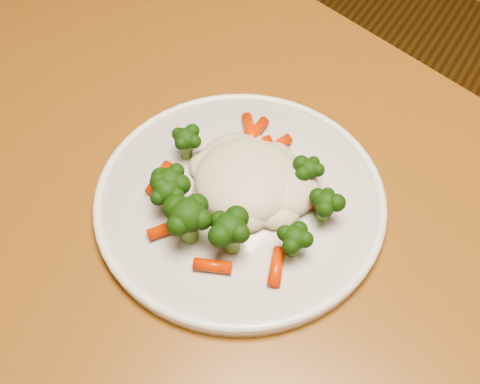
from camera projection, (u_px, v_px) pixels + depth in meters
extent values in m
plane|color=brown|center=(188.00, 315.00, 1.36)|extent=(3.00, 3.00, 0.00)
cube|color=brown|center=(180.00, 255.00, 0.60)|extent=(1.35, 1.07, 0.04)
cube|color=brown|center=(156.00, 99.00, 1.28)|extent=(0.07, 0.07, 0.71)
cylinder|color=silver|center=(240.00, 200.00, 0.61)|extent=(0.29, 0.29, 0.01)
ellipsoid|color=beige|center=(248.00, 172.00, 0.60)|extent=(0.13, 0.11, 0.05)
ellipsoid|color=black|center=(168.00, 198.00, 0.58)|extent=(0.04, 0.04, 0.04)
ellipsoid|color=black|center=(189.00, 224.00, 0.56)|extent=(0.06, 0.06, 0.05)
ellipsoid|color=black|center=(230.00, 236.00, 0.55)|extent=(0.05, 0.05, 0.04)
ellipsoid|color=black|center=(294.00, 243.00, 0.55)|extent=(0.04, 0.04, 0.03)
ellipsoid|color=black|center=(325.00, 208.00, 0.58)|extent=(0.04, 0.04, 0.03)
ellipsoid|color=black|center=(308.00, 175.00, 0.61)|extent=(0.04, 0.04, 0.03)
ellipsoid|color=black|center=(187.00, 145.00, 0.63)|extent=(0.04, 0.04, 0.04)
ellipsoid|color=black|center=(171.00, 188.00, 0.59)|extent=(0.05, 0.05, 0.04)
cylinder|color=#E53905|center=(253.00, 135.00, 0.65)|extent=(0.01, 0.05, 0.01)
cylinder|color=#E53905|center=(275.00, 147.00, 0.64)|extent=(0.02, 0.04, 0.01)
cylinder|color=#E53905|center=(302.00, 197.00, 0.60)|extent=(0.04, 0.01, 0.01)
cylinder|color=#E53905|center=(159.00, 178.00, 0.62)|extent=(0.02, 0.04, 0.01)
cylinder|color=#E53905|center=(172.00, 227.00, 0.58)|extent=(0.04, 0.05, 0.01)
cylinder|color=#E53905|center=(213.00, 266.00, 0.55)|extent=(0.04, 0.03, 0.01)
cylinder|color=#E53905|center=(276.00, 267.00, 0.55)|extent=(0.03, 0.04, 0.01)
cylinder|color=#E53905|center=(267.00, 179.00, 0.60)|extent=(0.02, 0.04, 0.01)
cylinder|color=#E53905|center=(251.00, 148.00, 0.62)|extent=(0.03, 0.05, 0.01)
cylinder|color=#E53905|center=(250.00, 132.00, 0.65)|extent=(0.04, 0.05, 0.01)
ellipsoid|color=brown|center=(257.00, 182.00, 0.60)|extent=(0.02, 0.02, 0.02)
ellipsoid|color=brown|center=(259.00, 196.00, 0.58)|extent=(0.02, 0.02, 0.02)
ellipsoid|color=brown|center=(222.00, 174.00, 0.60)|extent=(0.02, 0.02, 0.02)
cube|color=#CEB789|center=(262.00, 148.00, 0.63)|extent=(0.02, 0.02, 0.01)
cube|color=#CEB789|center=(282.00, 163.00, 0.61)|extent=(0.02, 0.02, 0.01)
cube|color=#CEB789|center=(240.00, 150.00, 0.62)|extent=(0.02, 0.02, 0.01)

